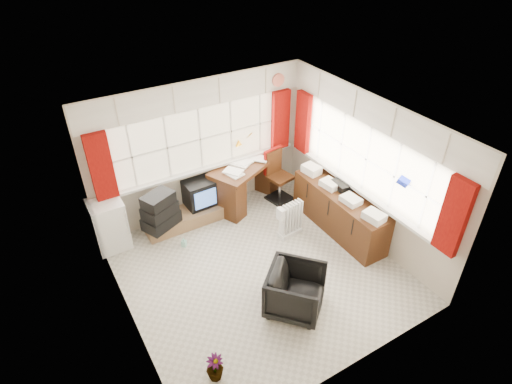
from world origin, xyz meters
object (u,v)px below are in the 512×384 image
desk_lamp (249,139)px  radiator (291,222)px  mini_fridge (109,224)px  credenza (339,211)px  office_chair (295,291)px  desk (245,180)px  crt_tv (199,192)px  task_chair (276,173)px  tv_bench (184,218)px

desk_lamp → radiator: (-0.09, -1.55, -0.89)m
desk_lamp → mini_fridge: bearing=-175.0°
credenza → office_chair: bearing=-147.2°
desk → crt_tv: desk is taller
task_chair → tv_bench: size_ratio=0.74×
desk_lamp → tv_bench: desk_lamp is taller
task_chair → radiator: 1.21m
desk_lamp → task_chair: size_ratio=0.46×
mini_fridge → tv_bench: bearing=-3.7°
radiator → credenza: bearing=-20.3°
crt_tv → tv_bench: bearing=-164.7°
desk → tv_bench: desk is taller
desk → mini_fridge: mini_fridge is taller
tv_bench → desk_lamp: bearing=11.8°
desk_lamp → radiator: size_ratio=0.73×
credenza → desk: bearing=121.0°
tv_bench → crt_tv: size_ratio=2.51×
task_chair → crt_tv: size_ratio=1.85×
tv_bench → mini_fridge: (-1.25, 0.08, 0.32)m
task_chair → credenza: 1.46m
credenza → task_chair: bearing=105.8°
desk_lamp → crt_tv: 1.37m
tv_bench → mini_fridge: mini_fridge is taller
desk → tv_bench: (-1.32, -0.08, -0.33)m
desk → credenza: (0.96, -1.60, -0.07)m
desk_lamp → credenza: 2.12m
mini_fridge → desk: bearing=0.0°
radiator → crt_tv: (-1.09, 1.33, 0.23)m
tv_bench → office_chair: bearing=-77.1°
desk_lamp → office_chair: 3.19m
credenza → desk_lamp: bearing=111.1°
desk_lamp → desk: bearing=-135.1°
task_chair → tv_bench: task_chair is taller
tv_bench → mini_fridge: size_ratio=1.58×
tv_bench → mini_fridge: bearing=176.3°
task_chair → radiator: task_chair is taller
desk → office_chair: 2.78m
office_chair → credenza: credenza is taller
task_chair → credenza: bearing=-74.2°
office_chair → crt_tv: crt_tv is taller
crt_tv → mini_fridge: mini_fridge is taller
tv_bench → desk: bearing=3.5°
desk → crt_tv: bearing=178.5°
credenza → mini_fridge: 3.87m
office_chair → mini_fridge: mini_fridge is taller
desk_lamp → task_chair: desk_lamp is taller
radiator → desk_lamp: bearing=86.7°
desk → crt_tv: size_ratio=2.85×
crt_tv → radiator: bearing=-50.5°
desk → office_chair: bearing=-105.0°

